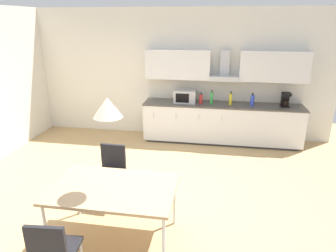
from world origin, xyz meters
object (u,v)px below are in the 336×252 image
at_px(bottle_yellow, 230,99).
at_px(pendant_lamp, 107,107).
at_px(microwave, 185,96).
at_px(coffee_maker, 285,99).
at_px(bottle_blue, 252,100).
at_px(bottle_green, 212,98).
at_px(chair_far_left, 112,168).
at_px(chair_near_left, 53,249).
at_px(dining_table, 113,190).
at_px(bottle_red, 201,99).

relative_size(bottle_yellow, pendant_lamp, 0.93).
height_order(microwave, coffee_maker, coffee_maker).
distance_m(coffee_maker, bottle_blue, 0.68).
bearing_deg(bottle_green, bottle_yellow, 0.55).
height_order(bottle_yellow, bottle_blue, bottle_yellow).
bearing_deg(bottle_yellow, pendant_lamp, -113.14).
height_order(bottle_yellow, chair_far_left, bottle_yellow).
bearing_deg(chair_near_left, dining_table, 68.92).
relative_size(bottle_yellow, chair_far_left, 0.34).
distance_m(microwave, bottle_green, 0.59).
distance_m(bottle_blue, chair_near_left, 4.87).
height_order(bottle_yellow, chair_near_left, bottle_yellow).
bearing_deg(chair_far_left, bottle_green, 61.58).
bearing_deg(bottle_yellow, bottle_blue, 2.39).
height_order(dining_table, chair_near_left, chair_near_left).
relative_size(microwave, bottle_blue, 1.74).
relative_size(coffee_maker, dining_table, 0.20).
height_order(microwave, pendant_lamp, pendant_lamp).
relative_size(bottle_red, dining_table, 0.16).
distance_m(microwave, bottle_blue, 1.45).
xyz_separation_m(bottle_yellow, chair_far_left, (-1.80, -2.58, -0.48)).
bearing_deg(bottle_green, chair_far_left, -118.42).
height_order(microwave, bottle_green, bottle_green).
height_order(bottle_blue, chair_far_left, bottle_blue).
height_order(coffee_maker, pendant_lamp, pendant_lamp).
bearing_deg(microwave, chair_near_left, -100.54).
bearing_deg(chair_far_left, dining_table, -68.71).
xyz_separation_m(bottle_blue, chair_near_left, (-2.25, -4.30, -0.47)).
relative_size(bottle_green, chair_near_left, 0.36).
xyz_separation_m(bottle_green, dining_table, (-1.06, -3.42, -0.32)).
xyz_separation_m(chair_far_left, pendant_lamp, (0.33, -0.85, 1.20)).
bearing_deg(chair_far_left, bottle_red, 65.82).
height_order(bottle_green, chair_far_left, bottle_green).
distance_m(chair_far_left, pendant_lamp, 1.50).
bearing_deg(chair_near_left, bottle_red, 74.89).
distance_m(bottle_red, chair_near_left, 4.46).
height_order(coffee_maker, dining_table, coffee_maker).
xyz_separation_m(microwave, pendant_lamp, (-0.48, -3.47, 0.71)).
distance_m(bottle_green, pendant_lamp, 3.66).
xyz_separation_m(dining_table, pendant_lamp, (0.00, 0.00, 1.03)).
bearing_deg(pendant_lamp, bottle_green, 72.77).
xyz_separation_m(bottle_red, dining_table, (-0.83, -3.44, -0.28)).
height_order(bottle_red, bottle_green, bottle_green).
relative_size(coffee_maker, bottle_green, 0.95).
xyz_separation_m(bottle_red, pendant_lamp, (-0.83, -3.44, 0.74)).
distance_m(bottle_blue, bottle_green, 0.86).
bearing_deg(chair_far_left, coffee_maker, 42.03).
height_order(microwave, bottle_yellow, bottle_yellow).
distance_m(bottle_red, bottle_blue, 1.09).
bearing_deg(bottle_green, microwave, 175.41).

